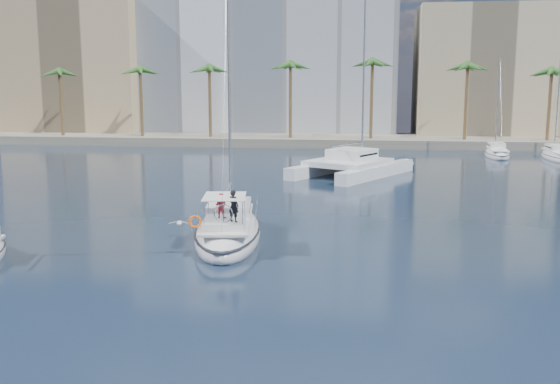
# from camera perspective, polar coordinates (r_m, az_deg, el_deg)

# --- Properties ---
(ground) EXTENTS (160.00, 160.00, 0.00)m
(ground) POSITION_cam_1_polar(r_m,az_deg,el_deg) (31.28, -0.13, -5.70)
(ground) COLOR black
(ground) RESTS_ON ground
(quay) EXTENTS (120.00, 14.00, 1.20)m
(quay) POSITION_cam_1_polar(r_m,az_deg,el_deg) (91.31, 5.02, 4.75)
(quay) COLOR gray
(quay) RESTS_ON ground
(building_modern) EXTENTS (42.00, 16.00, 28.00)m
(building_modern) POSITION_cam_1_polar(r_m,az_deg,el_deg) (104.30, -1.33, 12.75)
(building_modern) COLOR white
(building_modern) RESTS_ON ground
(building_tan_left) EXTENTS (22.00, 14.00, 22.00)m
(building_tan_left) POSITION_cam_1_polar(r_m,az_deg,el_deg) (109.13, -17.70, 10.60)
(building_tan_left) COLOR tan
(building_tan_left) RESTS_ON ground
(building_beige) EXTENTS (20.00, 14.00, 20.00)m
(building_beige) POSITION_cam_1_polar(r_m,az_deg,el_deg) (101.52, 18.04, 10.12)
(building_beige) COLOR tan
(building_beige) RESTS_ON ground
(palm_left) EXTENTS (3.60, 3.60, 12.30)m
(palm_left) POSITION_cam_1_polar(r_m,az_deg,el_deg) (94.89, -16.35, 10.44)
(palm_left) COLOR brown
(palm_left) RESTS_ON ground
(palm_centre) EXTENTS (3.60, 3.60, 12.30)m
(palm_centre) POSITION_cam_1_polar(r_m,az_deg,el_deg) (87.02, 4.99, 10.90)
(palm_centre) COLOR brown
(palm_centre) RESTS_ON ground
(main_sloop) EXTENTS (5.14, 11.49, 16.47)m
(main_sloop) POSITION_cam_1_polar(r_m,az_deg,el_deg) (34.31, -4.75, -3.47)
(main_sloop) COLOR white
(main_sloop) RESTS_ON ground
(catamaran) EXTENTS (11.96, 14.55, 18.86)m
(catamaran) POSITION_cam_1_polar(r_m,az_deg,el_deg) (59.02, 6.49, 2.64)
(catamaran) COLOR white
(catamaran) RESTS_ON ground
(seagull) EXTENTS (1.22, 0.52, 0.23)m
(seagull) POSITION_cam_1_polar(r_m,az_deg,el_deg) (34.74, -9.17, -2.80)
(seagull) COLOR silver
(seagull) RESTS_ON ground
(moored_yacht_a) EXTENTS (3.37, 9.52, 11.90)m
(moored_yacht_a) POSITION_cam_1_polar(r_m,az_deg,el_deg) (78.97, 19.21, 3.07)
(moored_yacht_a) COLOR white
(moored_yacht_a) RESTS_ON ground
(moored_yacht_b) EXTENTS (3.32, 10.83, 13.72)m
(moored_yacht_b) POSITION_cam_1_polar(r_m,az_deg,el_deg) (78.63, 24.14, 2.73)
(moored_yacht_b) COLOR white
(moored_yacht_b) RESTS_ON ground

